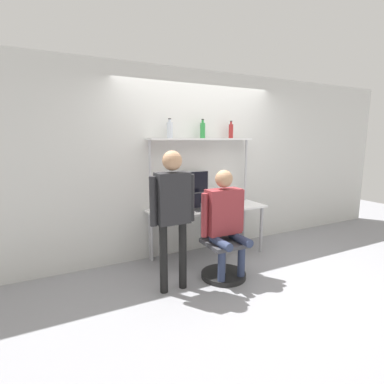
{
  "coord_description": "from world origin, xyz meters",
  "views": [
    {
      "loc": [
        -2.14,
        -3.34,
        1.72
      ],
      "look_at": [
        -0.52,
        -0.19,
        1.09
      ],
      "focal_mm": 28.0,
      "sensor_mm": 36.0,
      "label": 1
    }
  ],
  "objects_px": {
    "bottle_clear": "(170,130)",
    "bottle_red": "(231,131)",
    "cell_phone": "(217,208)",
    "laptop": "(202,204)",
    "office_chair": "(222,255)",
    "bottle_green": "(203,130)",
    "person_standing": "(173,204)",
    "person_seated": "(225,215)",
    "monitor": "(189,186)"
  },
  "relations": [
    {
      "from": "cell_phone",
      "to": "person_standing",
      "type": "bearing_deg",
      "value": -147.63
    },
    {
      "from": "bottle_clear",
      "to": "bottle_red",
      "type": "distance_m",
      "value": 1.01
    },
    {
      "from": "office_chair",
      "to": "bottle_clear",
      "type": "bearing_deg",
      "value": 110.84
    },
    {
      "from": "office_chair",
      "to": "bottle_green",
      "type": "xyz_separation_m",
      "value": [
        0.19,
        0.86,
        1.56
      ]
    },
    {
      "from": "monitor",
      "to": "laptop",
      "type": "xyz_separation_m",
      "value": [
        0.09,
        -0.23,
        -0.24
      ]
    },
    {
      "from": "cell_phone",
      "to": "bottle_clear",
      "type": "distance_m",
      "value": 1.28
    },
    {
      "from": "cell_phone",
      "to": "office_chair",
      "type": "xyz_separation_m",
      "value": [
        -0.28,
        -0.57,
        -0.46
      ]
    },
    {
      "from": "person_standing",
      "to": "bottle_green",
      "type": "relative_size",
      "value": 5.88
    },
    {
      "from": "monitor",
      "to": "office_chair",
      "type": "xyz_separation_m",
      "value": [
        0.04,
        -0.85,
        -0.75
      ]
    },
    {
      "from": "person_seated",
      "to": "bottle_clear",
      "type": "height_order",
      "value": "bottle_clear"
    },
    {
      "from": "cell_phone",
      "to": "bottle_clear",
      "type": "relative_size",
      "value": 0.57
    },
    {
      "from": "person_seated",
      "to": "bottle_red",
      "type": "xyz_separation_m",
      "value": [
        0.68,
        0.9,
        1.03
      ]
    },
    {
      "from": "person_seated",
      "to": "bottle_red",
      "type": "bearing_deg",
      "value": 52.99
    },
    {
      "from": "person_seated",
      "to": "person_standing",
      "type": "relative_size",
      "value": 0.85
    },
    {
      "from": "laptop",
      "to": "monitor",
      "type": "bearing_deg",
      "value": 112.79
    },
    {
      "from": "person_standing",
      "to": "bottle_green",
      "type": "bearing_deg",
      "value": 45.8
    },
    {
      "from": "cell_phone",
      "to": "bottle_clear",
      "type": "bearing_deg",
      "value": 154.73
    },
    {
      "from": "laptop",
      "to": "cell_phone",
      "type": "xyz_separation_m",
      "value": [
        0.23,
        -0.06,
        -0.06
      ]
    },
    {
      "from": "cell_phone",
      "to": "bottle_green",
      "type": "relative_size",
      "value": 0.55
    },
    {
      "from": "person_seated",
      "to": "person_standing",
      "type": "distance_m",
      "value": 0.72
    },
    {
      "from": "office_chair",
      "to": "person_standing",
      "type": "height_order",
      "value": "person_standing"
    },
    {
      "from": "office_chair",
      "to": "laptop",
      "type": "bearing_deg",
      "value": 85.23
    },
    {
      "from": "cell_phone",
      "to": "person_standing",
      "type": "height_order",
      "value": "person_standing"
    },
    {
      "from": "laptop",
      "to": "cell_phone",
      "type": "distance_m",
      "value": 0.24
    },
    {
      "from": "person_seated",
      "to": "monitor",
      "type": "bearing_deg",
      "value": 92.67
    },
    {
      "from": "office_chair",
      "to": "bottle_green",
      "type": "distance_m",
      "value": 1.79
    },
    {
      "from": "cell_phone",
      "to": "laptop",
      "type": "bearing_deg",
      "value": 165.71
    },
    {
      "from": "laptop",
      "to": "bottle_clear",
      "type": "height_order",
      "value": "bottle_clear"
    },
    {
      "from": "laptop",
      "to": "bottle_clear",
      "type": "relative_size",
      "value": 1.14
    },
    {
      "from": "person_seated",
      "to": "laptop",
      "type": "bearing_deg",
      "value": 85.51
    },
    {
      "from": "laptop",
      "to": "bottle_green",
      "type": "bearing_deg",
      "value": 59.18
    },
    {
      "from": "office_chair",
      "to": "person_standing",
      "type": "bearing_deg",
      "value": -176.49
    },
    {
      "from": "bottle_red",
      "to": "laptop",
      "type": "bearing_deg",
      "value": -160.02
    },
    {
      "from": "bottle_green",
      "to": "laptop",
      "type": "bearing_deg",
      "value": -120.82
    },
    {
      "from": "laptop",
      "to": "person_seated",
      "type": "relative_size",
      "value": 0.22
    },
    {
      "from": "monitor",
      "to": "bottle_clear",
      "type": "xyz_separation_m",
      "value": [
        -0.28,
        0.0,
        0.8
      ]
    },
    {
      "from": "cell_phone",
      "to": "person_seated",
      "type": "distance_m",
      "value": 0.68
    },
    {
      "from": "person_seated",
      "to": "bottle_green",
      "type": "relative_size",
      "value": 4.98
    },
    {
      "from": "person_seated",
      "to": "bottle_clear",
      "type": "xyz_separation_m",
      "value": [
        -0.33,
        0.9,
        1.04
      ]
    },
    {
      "from": "laptop",
      "to": "office_chair",
      "type": "height_order",
      "value": "laptop"
    },
    {
      "from": "cell_phone",
      "to": "office_chair",
      "type": "relative_size",
      "value": 0.16
    },
    {
      "from": "office_chair",
      "to": "bottle_green",
      "type": "relative_size",
      "value": 3.41
    },
    {
      "from": "monitor",
      "to": "bottle_red",
      "type": "relative_size",
      "value": 2.54
    },
    {
      "from": "person_standing",
      "to": "cell_phone",
      "type": "bearing_deg",
      "value": 32.37
    },
    {
      "from": "cell_phone",
      "to": "office_chair",
      "type": "distance_m",
      "value": 0.78
    },
    {
      "from": "bottle_green",
      "to": "bottle_red",
      "type": "bearing_deg",
      "value": 0.0
    },
    {
      "from": "laptop",
      "to": "bottle_red",
      "type": "xyz_separation_m",
      "value": [
        0.63,
        0.23,
        1.03
      ]
    },
    {
      "from": "monitor",
      "to": "person_standing",
      "type": "relative_size",
      "value": 0.41
    },
    {
      "from": "office_chair",
      "to": "person_seated",
      "type": "relative_size",
      "value": 0.68
    },
    {
      "from": "bottle_clear",
      "to": "bottle_red",
      "type": "bearing_deg",
      "value": 0.0
    }
  ]
}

